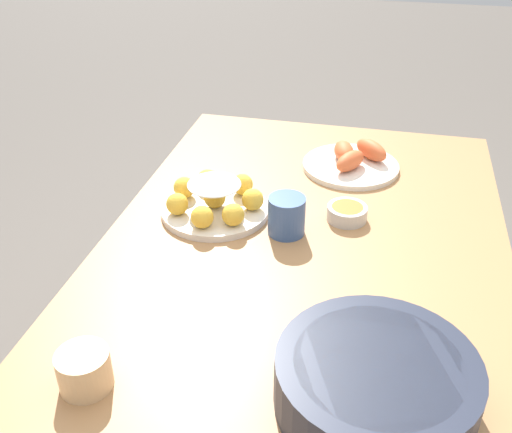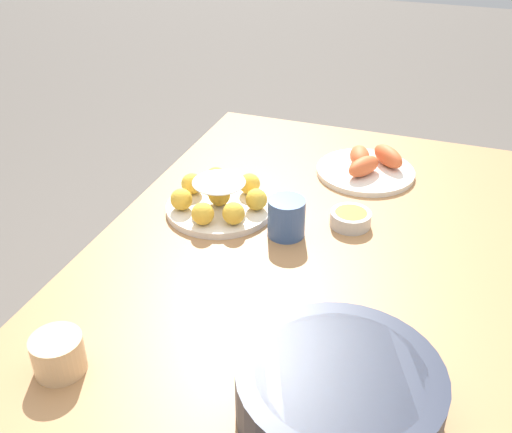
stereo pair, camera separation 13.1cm
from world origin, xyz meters
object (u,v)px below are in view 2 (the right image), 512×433
Objects in this scene: seafood_platter at (368,166)px; cup_near at (58,354)px; dining_table at (295,291)px; cup_far at (286,217)px; sauce_bowl at (351,218)px; serving_bowl at (339,390)px; cake_plate at (219,199)px.

seafood_platter is 0.92m from cup_near.
dining_table is 0.44m from seafood_platter.
dining_table is 0.16m from cup_far.
cup_far is (0.09, -0.13, 0.03)m from sauce_bowl.
serving_bowl is 0.80m from seafood_platter.
cup_near reaches higher than sauce_bowl.
cake_plate is 0.63m from serving_bowl.
seafood_platter is (-0.42, 0.07, 0.11)m from dining_table.
cake_plate is (-0.12, -0.22, 0.12)m from dining_table.
cup_far is at bearing -147.19° from dining_table.
dining_table is 0.21m from sauce_bowl.
seafood_platter is at bearing -177.65° from sauce_bowl.
sauce_bowl is (-0.53, -0.09, -0.03)m from serving_bowl.
cup_far is (0.35, -0.11, 0.02)m from seafood_platter.
sauce_bowl is 0.36× the size of seafood_platter.
sauce_bowl is (-0.04, 0.30, -0.01)m from cake_plate.
serving_bowl is 0.49m from cup_far.
sauce_bowl is 0.26m from seafood_platter.
cup_far is at bearing 155.84° from cup_near.
seafood_platter is 2.99× the size of cup_near.
cup_near is at bearing -81.54° from serving_bowl.
cup_near is at bearing -30.78° from sauce_bowl.
dining_table is 0.53m from cup_near.
cup_far reaches higher than dining_table.
sauce_bowl is 1.08× the size of cup_near.
serving_bowl and cup_far have the same top height.
cake_plate is 0.18m from cup_far.
sauce_bowl is at bearing 149.22° from cup_near.
seafood_platter reaches higher than sauce_bowl.
cup_far reaches higher than sauce_bowl.
serving_bowl is 0.54m from sauce_bowl.
cake_plate is 2.73× the size of sauce_bowl.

